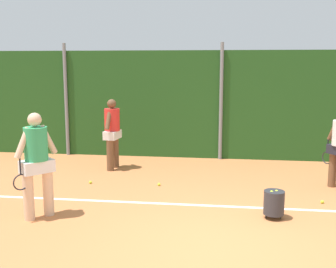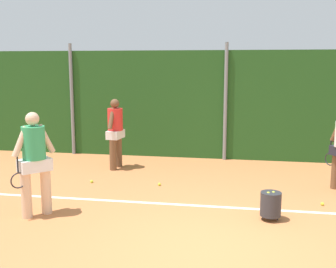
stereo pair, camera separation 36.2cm
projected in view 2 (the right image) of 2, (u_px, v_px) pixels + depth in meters
ground_plane at (215, 208)px, 7.92m from camera, size 24.04×24.04×0.00m
hedge_fence_backdrop at (226, 105)px, 11.83m from camera, size 15.63×0.25×3.05m
fence_post_left at (72, 100)px, 12.41m from camera, size 0.10×0.10×3.27m
fence_post_center at (225, 102)px, 11.64m from camera, size 0.10×0.10×3.27m
court_baseline_paint at (215, 207)px, 7.99m from camera, size 11.42×0.10×0.01m
player_foreground_near at (34, 158)px, 7.37m from camera, size 0.60×0.69×1.87m
player_backcourt_far at (115, 130)px, 10.75m from camera, size 0.39×0.75×1.80m
ball_hopper at (271, 204)px, 7.27m from camera, size 0.36×0.36×0.51m
tennis_ball_0 at (92, 181)px, 9.58m from camera, size 0.07×0.07×0.07m
tennis_ball_2 at (322, 204)px, 8.05m from camera, size 0.07×0.07×0.07m
tennis_ball_3 at (159, 184)px, 9.36m from camera, size 0.07×0.07×0.07m
tennis_ball_4 at (46, 184)px, 9.39m from camera, size 0.07×0.07×0.07m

